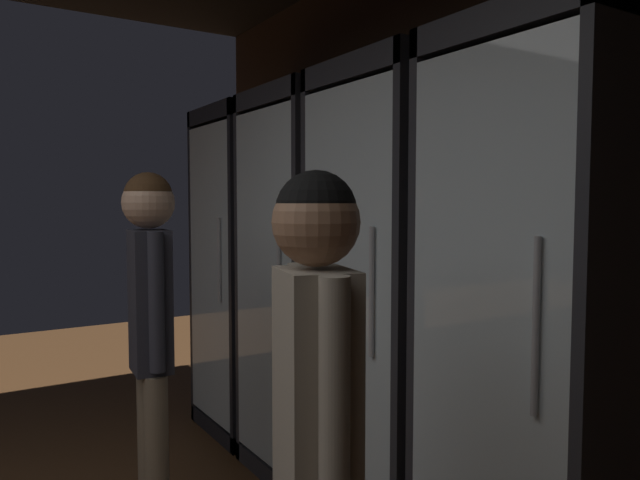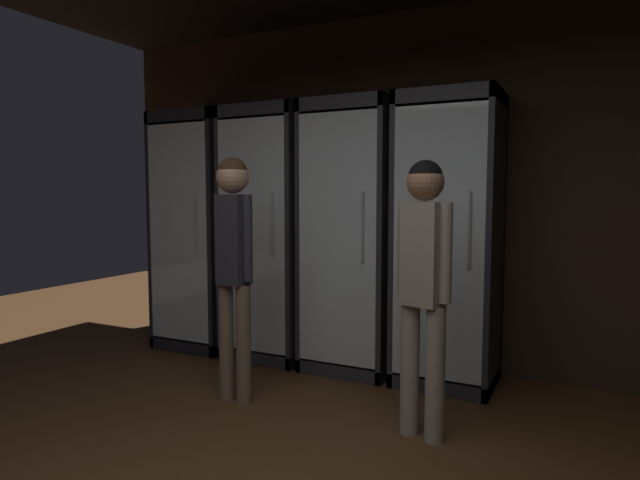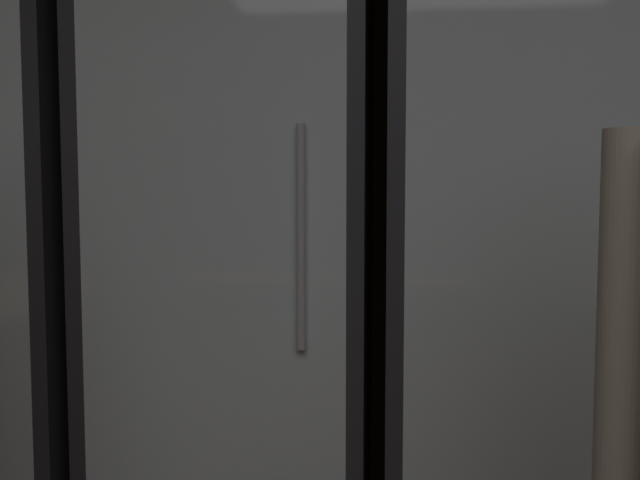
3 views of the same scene
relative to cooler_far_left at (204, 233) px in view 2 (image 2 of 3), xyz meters
name	(u,v)px [view 2 (image 2 of 3)]	position (x,y,z in m)	size (l,w,h in m)	color
wall_back	(439,191)	(2.07, 0.31, 0.38)	(6.00, 0.06, 2.80)	#382619
cooler_far_left	(204,233)	(0.00, 0.00, 0.00)	(0.69, 0.63, 2.08)	black
cooler_left	(274,236)	(0.74, 0.00, 0.00)	(0.69, 0.63, 2.08)	#2B2B30
cooler_center	(355,239)	(1.49, 0.00, 0.00)	(0.69, 0.63, 2.08)	#2B2B30
cooler_right	(449,244)	(2.23, 0.00, -0.01)	(0.69, 0.63, 2.08)	#2B2B30
shopper_near	(234,249)	(1.06, -1.02, 0.00)	(0.30, 0.21, 1.61)	#72604C
shopper_far	(424,271)	(2.32, -1.00, -0.07)	(0.32, 0.21, 1.56)	gray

